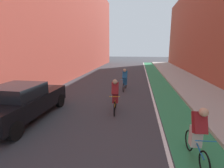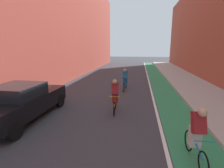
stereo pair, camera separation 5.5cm
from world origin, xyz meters
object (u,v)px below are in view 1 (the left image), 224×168
cyclist_trailing (115,95)px  parked_sedan_black (22,101)px  cyclist_mid (198,132)px  cyclist_far (125,79)px

cyclist_trailing → parked_sedan_black: bearing=-159.1°
parked_sedan_black → cyclist_mid: 6.69m
parked_sedan_black → cyclist_far: bearing=55.7°
cyclist_mid → cyclist_far: bearing=108.7°
cyclist_trailing → cyclist_far: 4.28m
parked_sedan_black → cyclist_trailing: size_ratio=2.56×
cyclist_far → parked_sedan_black: bearing=-124.3°
cyclist_mid → cyclist_trailing: size_ratio=0.96×
cyclist_mid → cyclist_trailing: (-2.64, 3.23, 0.01)m
parked_sedan_black → cyclist_far: size_ratio=2.65×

